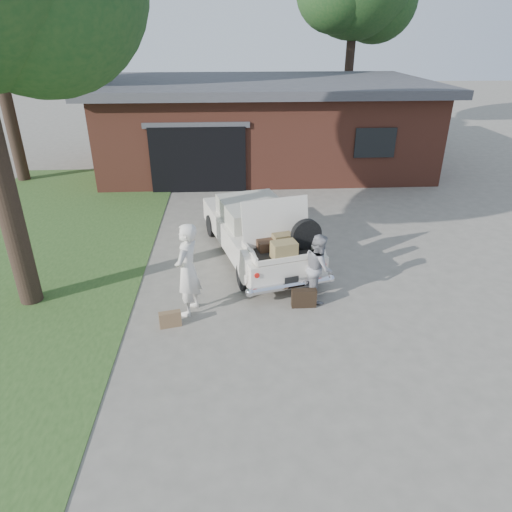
{
  "coord_description": "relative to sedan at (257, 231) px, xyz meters",
  "views": [
    {
      "loc": [
        -0.48,
        -7.29,
        5.02
      ],
      "look_at": [
        0.0,
        0.6,
        1.1
      ],
      "focal_mm": 32.0,
      "sensor_mm": 36.0,
      "label": 1
    }
  ],
  "objects": [
    {
      "name": "sedan",
      "position": [
        0.0,
        0.0,
        0.0
      ],
      "size": [
        2.84,
        4.84,
        1.88
      ],
      "rotation": [
        0.0,
        0.0,
        0.26
      ],
      "color": "silver",
      "rests_on": "ground"
    },
    {
      "name": "suitcase_left",
      "position": [
        -1.83,
        -2.92,
        -0.51
      ],
      "size": [
        0.43,
        0.22,
        0.32
      ],
      "primitive_type": "cube",
      "rotation": [
        0.0,
        0.0,
        0.23
      ],
      "color": "brown",
      "rests_on": "ground"
    },
    {
      "name": "house",
      "position": [
        0.81,
        8.63,
        1.0
      ],
      "size": [
        12.8,
        7.8,
        3.3
      ],
      "color": "brown",
      "rests_on": "ground"
    },
    {
      "name": "suitcase_right",
      "position": [
        0.79,
        -2.38,
        -0.48
      ],
      "size": [
        0.5,
        0.16,
        0.38
      ],
      "primitive_type": "cube",
      "rotation": [
        0.0,
        0.0,
        0.0
      ],
      "color": "black",
      "rests_on": "ground"
    },
    {
      "name": "woman_right",
      "position": [
        1.11,
        -2.05,
        0.04
      ],
      "size": [
        0.56,
        0.71,
        1.43
      ],
      "primitive_type": "imported",
      "rotation": [
        0.0,
        0.0,
        1.6
      ],
      "color": "gray",
      "rests_on": "ground"
    },
    {
      "name": "woman_left",
      "position": [
        -1.49,
        -2.43,
        0.27
      ],
      "size": [
        0.66,
        0.8,
        1.88
      ],
      "primitive_type": "imported",
      "rotation": [
        0.0,
        0.0,
        -1.93
      ],
      "color": "silver",
      "rests_on": "ground"
    },
    {
      "name": "ground",
      "position": [
        -0.17,
        -2.84,
        -0.67
      ],
      "size": [
        90.0,
        90.0,
        0.0
      ],
      "primitive_type": "plane",
      "color": "gray",
      "rests_on": "ground"
    },
    {
      "name": "grass_strip",
      "position": [
        -5.67,
        0.16,
        -0.66
      ],
      "size": [
        6.0,
        16.0,
        0.02
      ],
      "primitive_type": "cube",
      "color": "#2D4C1E",
      "rests_on": "ground"
    }
  ]
}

